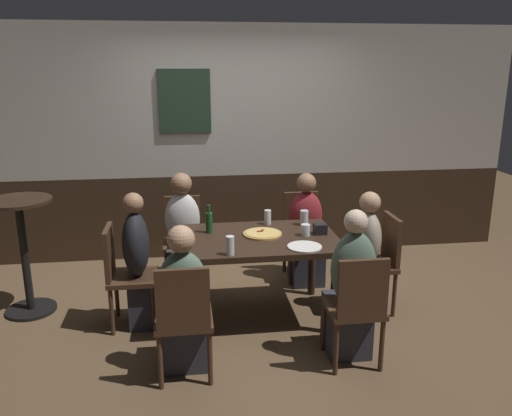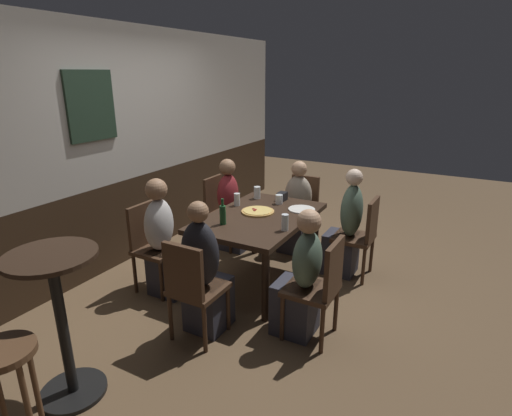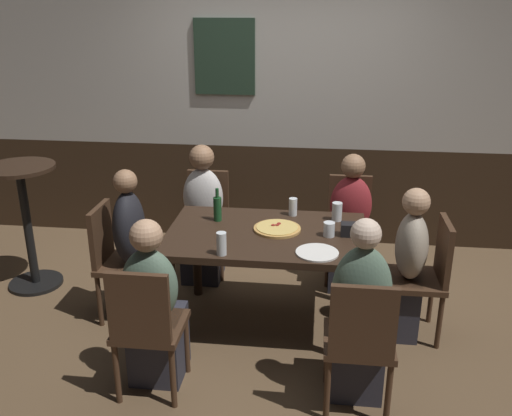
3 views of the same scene
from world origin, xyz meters
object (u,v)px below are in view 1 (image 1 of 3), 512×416
beer_bottle_green (209,222)px  chair_right_near (357,304)px  chair_head_east (379,258)px  pint_glass_pale (304,219)px  chair_left_near (184,315)px  side_bar_table (24,247)px  pizza (262,234)px  highball_clear (268,218)px  person_left_far (183,240)px  dining_table (255,247)px  person_left_near (184,309)px  person_head_west (143,271)px  person_head_east (361,262)px  condiment_caddy (320,229)px  person_right_near (350,296)px  chair_head_west (123,271)px  chair_right_far (303,230)px  plate_white_large (305,247)px  beer_glass_tall (305,231)px  person_right_far (306,237)px  chair_left_far (183,235)px  tumbler_short (230,247)px

beer_bottle_green → chair_right_near: bearing=-46.7°
chair_head_east → pint_glass_pale: bearing=155.0°
chair_left_near → side_bar_table: bearing=137.9°
pizza → highball_clear: 0.32m
person_left_far → pint_glass_pale: person_left_far is taller
dining_table → chair_head_east: (1.12, 0.00, -0.16)m
person_left_near → person_head_west: bearing=115.3°
pizza → person_head_west: bearing=-177.0°
chair_left_near → chair_right_near: same height
chair_left_near → person_left_far: (-0.00, 1.60, -0.00)m
chair_right_near → side_bar_table: 2.91m
person_head_east → condiment_caddy: size_ratio=10.06×
person_right_near → condiment_caddy: person_right_near is taller
pint_glass_pale → condiment_caddy: (0.08, -0.28, -0.01)m
chair_head_west → highball_clear: chair_head_west is taller
chair_head_east → person_head_west: size_ratio=0.76×
chair_right_far → chair_head_west: (-1.74, -0.88, 0.00)m
person_left_far → highball_clear: size_ratio=8.63×
chair_right_near → chair_head_west: (-1.74, 0.88, 0.00)m
chair_head_west → pint_glass_pale: size_ratio=6.39×
pizza → condiment_caddy: size_ratio=3.06×
chair_head_east → plate_white_large: 0.86m
side_bar_table → person_head_west: bearing=-19.6°
beer_glass_tall → person_left_near: bearing=-146.2°
dining_table → person_head_east: 0.97m
person_left_near → chair_left_near: bearing=-90.0°
chair_right_near → highball_clear: (-0.45, 1.24, 0.30)m
person_right_far → side_bar_table: bearing=-172.6°
chair_right_far → beer_glass_tall: chair_right_far is taller
person_head_east → person_head_west: person_head_west is taller
chair_right_near → chair_head_east: bearing=60.4°
dining_table → chair_head_west: size_ratio=1.60×
side_bar_table → beer_glass_tall: bearing=-9.0°
person_left_far → beer_bottle_green: 0.68m
person_head_west → person_head_east: bearing=0.0°
chair_head_west → pizza: bearing=2.6°
chair_left_far → person_right_near: person_right_near is taller
chair_head_east → person_head_east: bearing=180.0°
pint_glass_pale → condiment_caddy: 0.29m
tumbler_short → pint_glass_pale: 1.01m
person_right_near → pizza: 0.98m
chair_left_far → person_right_near: size_ratio=0.75×
person_right_far → pint_glass_pale: 0.55m
person_right_far → person_right_near: (0.00, -1.44, 0.02)m
chair_right_near → beer_glass_tall: size_ratio=8.72×
pint_glass_pale → condiment_caddy: size_ratio=1.25×
chair_head_east → person_head_west: person_head_west is taller
pint_glass_pale → person_left_far: bearing=159.0°
pint_glass_pale → beer_bottle_green: size_ratio=0.55×
chair_left_near → chair_head_east: bearing=26.9°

